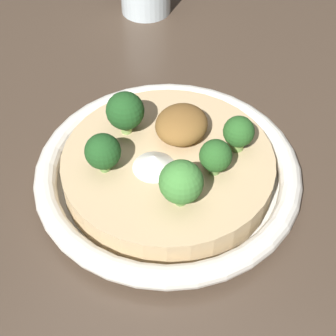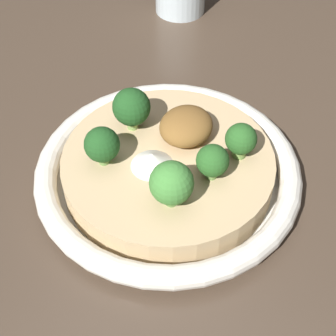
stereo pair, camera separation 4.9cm
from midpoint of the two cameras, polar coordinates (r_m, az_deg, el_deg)
ground_plane at (r=0.51m, az=2.77°, el=-1.81°), size 6.00×6.00×0.00m
risotto_bowl at (r=0.50m, az=2.84°, el=-0.48°), size 0.26×0.26×0.04m
cheese_sprinkle at (r=0.47m, az=1.24°, el=0.76°), size 0.04×0.04×0.01m
crispy_onion_garnish at (r=0.50m, az=4.51°, el=4.67°), size 0.06×0.05×0.03m
broccoli_left at (r=0.43m, az=3.70°, el=-1.90°), size 0.04×0.04×0.05m
broccoli_back_left at (r=0.46m, az=-4.32°, el=2.39°), size 0.03×0.03×0.04m
broccoli_front at (r=0.45m, az=8.02°, el=0.54°), size 0.03×0.03×0.04m
broccoli_back_right at (r=0.49m, az=-1.22°, el=6.59°), size 0.04×0.04×0.05m
broccoli_front_right at (r=0.48m, az=11.02°, el=2.93°), size 0.03×0.03×0.04m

